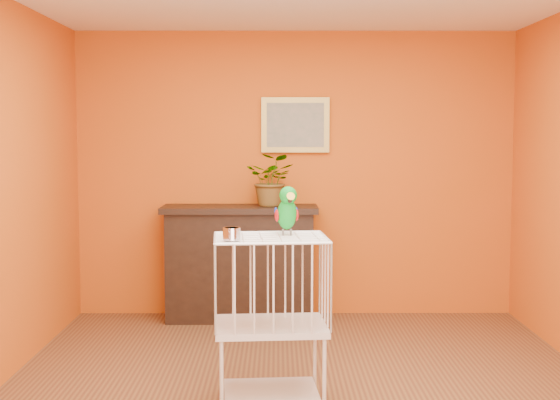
{
  "coord_description": "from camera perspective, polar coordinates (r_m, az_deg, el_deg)",
  "views": [
    {
      "loc": [
        -0.16,
        -4.9,
        1.68
      ],
      "look_at": [
        -0.15,
        -0.16,
        1.27
      ],
      "focal_mm": 50.0,
      "sensor_mm": 36.0,
      "label": 1
    }
  ],
  "objects": [
    {
      "name": "ground",
      "position": [
        5.18,
        1.67,
        -13.95
      ],
      "size": [
        4.5,
        4.5,
        0.0
      ],
      "primitive_type": "plane",
      "color": "brown",
      "rests_on": "ground"
    },
    {
      "name": "birdcage",
      "position": [
        4.85,
        -0.7,
        -8.6
      ],
      "size": [
        0.71,
        0.57,
        1.04
      ],
      "rotation": [
        0.0,
        0.0,
        0.08
      ],
      "color": "silver",
      "rests_on": "ground"
    },
    {
      "name": "console_cabinet",
      "position": [
        7.02,
        -2.96,
        -4.61
      ],
      "size": [
        1.38,
        0.5,
        1.03
      ],
      "color": "black",
      "rests_on": "ground"
    },
    {
      "name": "framed_picture",
      "position": [
        7.12,
        1.13,
        5.51
      ],
      "size": [
        0.62,
        0.04,
        0.5
      ],
      "color": "#A5893A",
      "rests_on": "room_shell"
    },
    {
      "name": "room_shell",
      "position": [
        4.91,
        1.71,
        3.84
      ],
      "size": [
        4.5,
        4.5,
        4.5
      ],
      "color": "#C75412",
      "rests_on": "ground"
    },
    {
      "name": "feed_cup",
      "position": [
        4.59,
        -3.56,
        -2.48
      ],
      "size": [
        0.1,
        0.1,
        0.07
      ],
      "primitive_type": "cylinder",
      "color": "silver",
      "rests_on": "birdcage"
    },
    {
      "name": "potted_plant",
      "position": [
        6.93,
        -0.59,
        1.06
      ],
      "size": [
        0.53,
        0.56,
        0.36
      ],
      "primitive_type": "imported",
      "rotation": [
        0.0,
        0.0,
        -0.27
      ],
      "color": "#26722D",
      "rests_on": "console_cabinet"
    },
    {
      "name": "parrot",
      "position": [
        4.8,
        0.52,
        -0.76
      ],
      "size": [
        0.16,
        0.28,
        0.31
      ],
      "rotation": [
        0.0,
        0.0,
        0.2
      ],
      "color": "#59544C",
      "rests_on": "birdcage"
    }
  ]
}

